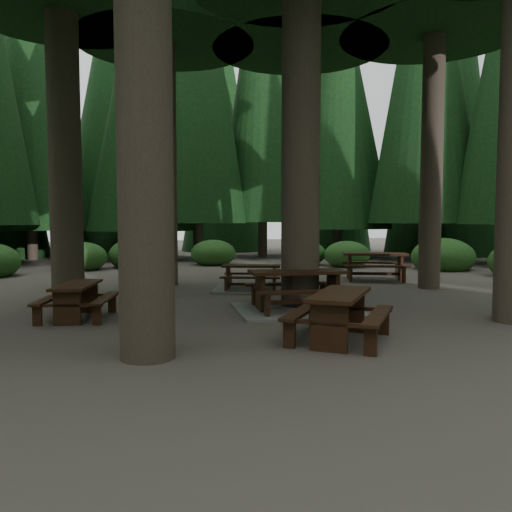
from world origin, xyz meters
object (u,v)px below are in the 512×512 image
object	(u,v)px
picnic_table_c	(251,282)
picnic_table_e	(340,309)
picnic_table_a	(297,297)
picnic_table_d	(375,262)
picnic_table_b	(77,295)

from	to	relation	value
picnic_table_c	picnic_table_e	size ratio (longest dim) A/B	1.09
picnic_table_a	picnic_table_d	distance (m)	6.35
picnic_table_b	picnic_table_e	bearing A→B (deg)	-114.48
picnic_table_a	picnic_table_c	size ratio (longest dim) A/B	1.10
picnic_table_d	picnic_table_e	world-z (taller)	picnic_table_d
picnic_table_a	picnic_table_b	distance (m)	4.44
picnic_table_c	picnic_table_b	bearing A→B (deg)	-126.07
picnic_table_a	picnic_table_c	distance (m)	3.39
picnic_table_a	picnic_table_b	xyz separation A→B (m)	(-4.41, 0.50, 0.15)
picnic_table_d	picnic_table_b	bearing A→B (deg)	-131.71
picnic_table_b	picnic_table_d	bearing A→B (deg)	-52.52
picnic_table_a	picnic_table_c	bearing A→B (deg)	96.00
picnic_table_a	picnic_table_e	world-z (taller)	picnic_table_a
picnic_table_e	picnic_table_a	bearing A→B (deg)	31.21
picnic_table_a	picnic_table_b	world-z (taller)	picnic_table_a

